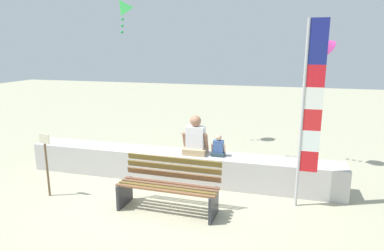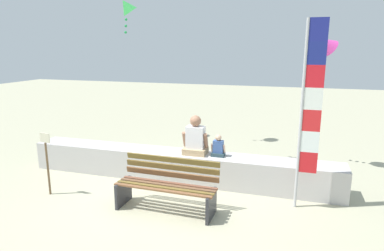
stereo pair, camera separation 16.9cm
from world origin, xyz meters
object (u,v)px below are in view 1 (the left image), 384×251
(park_bench, at_px, (169,186))
(flag_banner, at_px, (309,106))
(kite_green, at_px, (123,6))
(sign_post, at_px, (46,160))
(person_adult, at_px, (195,139))
(kite_magenta, at_px, (322,44))
(person_child, at_px, (218,147))

(park_bench, height_order, flag_banner, flag_banner)
(kite_green, relative_size, sign_post, 0.85)
(person_adult, bearing_deg, kite_green, 135.97)
(park_bench, relative_size, kite_magenta, 1.71)
(kite_green, height_order, kite_magenta, kite_green)
(person_child, relative_size, kite_magenta, 0.43)
(person_adult, bearing_deg, sign_post, -150.24)
(kite_green, xyz_separation_m, kite_magenta, (5.38, -1.18, -1.09))
(person_adult, height_order, kite_magenta, kite_magenta)
(kite_magenta, xyz_separation_m, sign_post, (-4.96, -3.09, -2.13))
(kite_green, distance_m, sign_post, 5.37)
(person_adult, height_order, flag_banner, flag_banner)
(flag_banner, xyz_separation_m, kite_green, (-5.07, 3.44, 2.13))
(kite_magenta, bearing_deg, kite_green, 167.60)
(kite_magenta, bearing_deg, park_bench, -130.66)
(park_bench, height_order, kite_green, kite_green)
(kite_magenta, bearing_deg, person_adult, -145.98)
(person_adult, relative_size, flag_banner, 0.25)
(person_child, xyz_separation_m, kite_green, (-3.42, 2.84, 3.16))
(flag_banner, relative_size, kite_green, 3.10)
(park_bench, xyz_separation_m, sign_post, (-2.40, -0.10, 0.30))
(park_bench, bearing_deg, sign_post, -177.53)
(person_child, distance_m, sign_post, 3.33)
(park_bench, xyz_separation_m, flag_banner, (2.25, 0.73, 1.40))
(flag_banner, height_order, kite_magenta, flag_banner)
(kite_magenta, bearing_deg, sign_post, -148.09)
(park_bench, distance_m, person_child, 1.51)
(flag_banner, bearing_deg, park_bench, -162.00)
(park_bench, distance_m, kite_magenta, 4.63)
(park_bench, xyz_separation_m, person_child, (0.60, 1.34, 0.37))
(person_adult, distance_m, sign_post, 2.91)
(park_bench, relative_size, person_child, 3.95)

